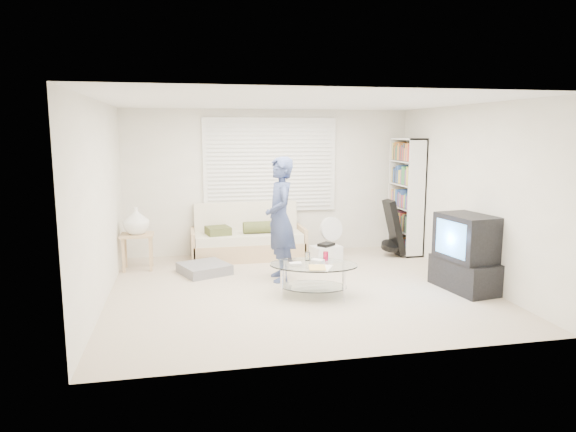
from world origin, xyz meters
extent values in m
plane|color=#BDA993|center=(0.00, 0.00, 0.00)|extent=(5.00, 5.00, 0.00)
cube|color=beige|center=(0.00, 2.25, 1.25)|extent=(5.00, 0.02, 2.50)
cube|color=beige|center=(0.00, -2.25, 1.25)|extent=(5.00, 0.02, 2.50)
cube|color=beige|center=(-2.50, 0.00, 1.25)|extent=(0.02, 4.50, 2.50)
cube|color=beige|center=(2.50, 0.00, 1.25)|extent=(0.02, 4.50, 2.50)
cube|color=white|center=(0.00, 0.00, 2.50)|extent=(5.00, 4.50, 0.02)
cube|color=white|center=(0.00, 2.22, 1.55)|extent=(2.32, 0.06, 1.62)
cube|color=black|center=(0.00, 2.21, 1.55)|extent=(2.20, 0.01, 1.50)
cube|color=silver|center=(0.00, 2.18, 1.55)|extent=(2.16, 0.04, 1.50)
cube|color=silver|center=(0.00, 2.20, 1.55)|extent=(2.32, 0.08, 1.62)
cube|color=tan|center=(-0.45, 1.83, 0.15)|extent=(1.84, 0.74, 0.29)
cube|color=beige|center=(-0.45, 1.81, 0.37)|extent=(1.77, 0.68, 0.15)
cube|color=beige|center=(-0.45, 2.12, 0.64)|extent=(1.77, 0.20, 0.57)
cube|color=tan|center=(-1.37, 1.83, 0.26)|extent=(0.06, 0.74, 0.52)
cube|color=tan|center=(0.47, 1.83, 0.26)|extent=(0.06, 0.74, 0.52)
cube|color=#424825|center=(-0.96, 1.78, 0.51)|extent=(0.44, 0.44, 0.13)
cylinder|color=#424825|center=(-0.31, 1.75, 0.54)|extent=(0.46, 0.20, 0.20)
cube|color=#452F22|center=(0.10, 1.81, 0.50)|extent=(0.38, 0.38, 0.11)
cube|color=slate|center=(-1.22, 1.03, 0.07)|extent=(0.86, 0.86, 0.15)
cube|color=tan|center=(-2.22, 1.47, 0.55)|extent=(0.50, 0.40, 0.04)
cube|color=tan|center=(-2.42, 1.32, 0.27)|extent=(0.04, 0.04, 0.54)
cube|color=tan|center=(-2.02, 1.32, 0.27)|extent=(0.04, 0.04, 0.54)
cube|color=tan|center=(-2.42, 1.62, 0.27)|extent=(0.04, 0.04, 0.54)
cube|color=tan|center=(-2.02, 1.62, 0.27)|extent=(0.04, 0.04, 0.54)
imported|color=white|center=(-2.22, 1.47, 0.77)|extent=(0.40, 0.40, 0.42)
cube|color=white|center=(2.33, 1.72, 1.01)|extent=(0.32, 0.85, 2.01)
cube|color=black|center=(2.01, 1.48, 0.50)|extent=(0.34, 0.35, 0.96)
cylinder|color=black|center=(1.98, 1.48, 0.18)|extent=(0.35, 0.36, 0.17)
cylinder|color=white|center=(0.96, 1.68, 0.02)|extent=(0.28, 0.28, 0.03)
cylinder|color=white|center=(0.96, 1.68, 0.19)|extent=(0.04, 0.04, 0.36)
cylinder|color=white|center=(0.96, 1.68, 0.49)|extent=(0.43, 0.24, 0.42)
cylinder|color=white|center=(0.96, 1.68, 0.49)|extent=(0.12, 0.09, 0.11)
cube|color=white|center=(0.76, 1.30, 0.14)|extent=(0.52, 0.42, 0.28)
cube|color=black|center=(0.76, 1.30, 0.30)|extent=(0.32, 0.30, 0.05)
cube|color=black|center=(2.20, -0.49, 0.21)|extent=(0.64, 1.01, 0.42)
cube|color=black|center=(2.20, -0.49, 0.72)|extent=(0.64, 0.86, 0.61)
cube|color=#5DB1FF|center=(1.95, -0.53, 0.72)|extent=(0.11, 0.60, 0.46)
ellipsoid|color=silver|center=(0.13, -0.34, 0.42)|extent=(1.30, 1.01, 0.02)
ellipsoid|color=silver|center=(0.13, -0.34, 0.12)|extent=(0.99, 0.77, 0.01)
cylinder|color=silver|center=(-0.32, -0.45, 0.20)|extent=(0.03, 0.03, 0.40)
cylinder|color=silver|center=(0.44, -0.67, 0.20)|extent=(0.03, 0.03, 0.40)
cylinder|color=silver|center=(-0.19, -0.01, 0.20)|extent=(0.03, 0.03, 0.40)
cylinder|color=silver|center=(0.57, -0.23, 0.20)|extent=(0.03, 0.03, 0.40)
cube|color=white|center=(-0.12, -0.36, 0.44)|extent=(0.16, 0.11, 0.04)
cube|color=white|center=(0.20, -0.26, 0.44)|extent=(0.18, 0.18, 0.04)
cylinder|color=silver|center=(0.10, -0.14, 0.48)|extent=(0.07, 0.07, 0.11)
cylinder|color=#C71743|center=(0.33, -0.18, 0.48)|extent=(0.07, 0.07, 0.12)
cube|color=black|center=(-0.14, -0.13, 0.44)|extent=(0.08, 0.18, 0.02)
cube|color=white|center=(0.17, -0.55, 0.43)|extent=(0.35, 0.38, 0.01)
cube|color=tan|center=(0.12, -0.55, 0.44)|extent=(0.26, 0.32, 0.01)
imported|color=navy|center=(-0.16, 0.47, 0.89)|extent=(0.44, 0.65, 1.77)
camera|label=1|loc=(-1.50, -6.59, 2.11)|focal=32.00mm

